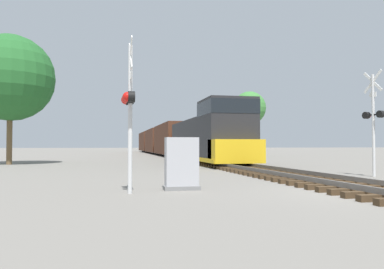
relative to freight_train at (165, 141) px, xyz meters
The scene contains 8 objects.
ground_plane 40.21m from the freight_train, 90.00° to the right, with size 400.00×400.00×0.00m, color slate.
rail_track_bed 40.20m from the freight_train, 90.00° to the right, with size 2.60×160.00×0.31m.
freight_train is the anchor object (origin of this frame).
crossing_signal_near 39.58m from the freight_train, 99.38° to the right, with size 0.35×1.00×4.23m.
crossing_signal_far 35.87m from the freight_train, 83.84° to the right, with size 0.50×1.01×4.46m.
relay_cabinet 38.80m from the freight_train, 97.23° to the right, with size 1.06×0.50×1.55m.
tree_far_right 26.04m from the freight_train, 122.40° to the right, with size 5.94×5.94×8.94m.
tree_mid_background 11.99m from the freight_train, 31.51° to the right, with size 4.06×4.06×7.96m.
Camera 1 is at (-6.90, -9.21, 1.31)m, focal length 35.00 mm.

